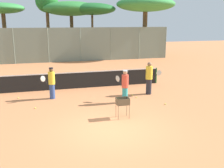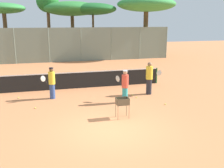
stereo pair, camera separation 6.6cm
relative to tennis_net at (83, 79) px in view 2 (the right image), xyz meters
name	(u,v)px [view 2 (the right image)]	position (x,y,z in m)	size (l,w,h in m)	color
ground_plane	(111,130)	(0.00, -6.89, -0.56)	(80.00, 80.00, 0.00)	#D37F4C
tennis_net	(83,79)	(0.00, 0.00, 0.00)	(10.34, 0.10, 1.07)	#26592D
back_fence	(65,45)	(0.00, 11.48, 1.21)	(23.29, 0.08, 3.54)	gray
tree_0	(72,9)	(1.38, 16.04, 5.01)	(6.70, 6.70, 6.44)	brown
tree_1	(93,9)	(3.66, 14.84, 4.97)	(5.51, 5.51, 6.24)	brown
tree_2	(146,5)	(9.66, 13.21, 5.46)	(6.79, 6.79, 6.93)	brown
tree_3	(4,9)	(-6.15, 15.66, 4.89)	(4.66, 4.66, 6.14)	brown
tree_4	(48,3)	(-1.38, 16.28, 5.71)	(2.57, 2.57, 7.71)	brown
player_white_outfit	(125,86)	(1.64, -3.65, 0.34)	(0.55, 0.83, 1.73)	teal
player_red_cap	(52,83)	(-2.03, -1.89, 0.35)	(0.82, 0.58, 1.74)	#334C8C
player_yellow_shirt	(149,78)	(3.52, -2.46, 0.42)	(0.83, 0.65, 1.90)	#26262D
ball_cart	(122,103)	(0.83, -5.76, 0.14)	(0.56, 0.41, 0.93)	brown
tennis_ball_0	(35,108)	(-2.94, -3.44, -0.53)	(0.07, 0.07, 0.07)	#D1E54C
tennis_ball_1	(165,104)	(3.54, -4.57, -0.53)	(0.07, 0.07, 0.07)	#D1E54C
tennis_ball_2	(136,97)	(2.54, -3.00, -0.53)	(0.07, 0.07, 0.07)	#D1E54C
tennis_ball_3	(133,95)	(2.48, -2.53, -0.53)	(0.07, 0.07, 0.07)	#D1E54C
tennis_ball_4	(19,98)	(-3.86, -1.38, -0.53)	(0.07, 0.07, 0.07)	#D1E54C
parked_car	(71,50)	(1.15, 16.39, 0.10)	(4.20, 1.70, 1.60)	white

